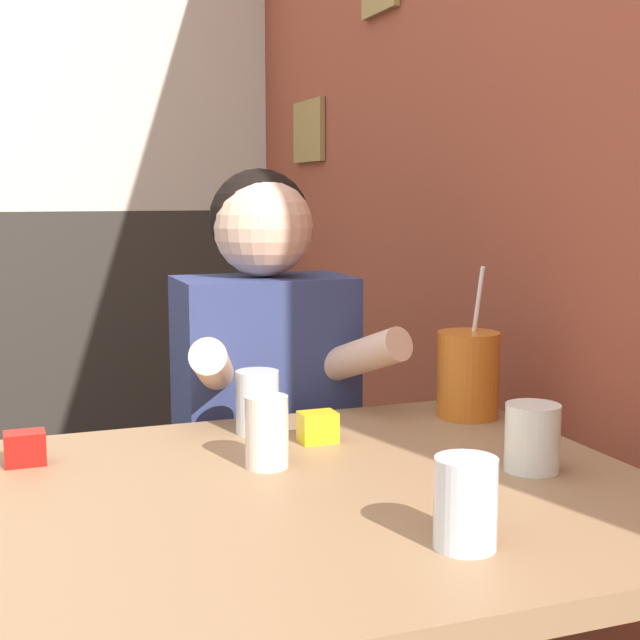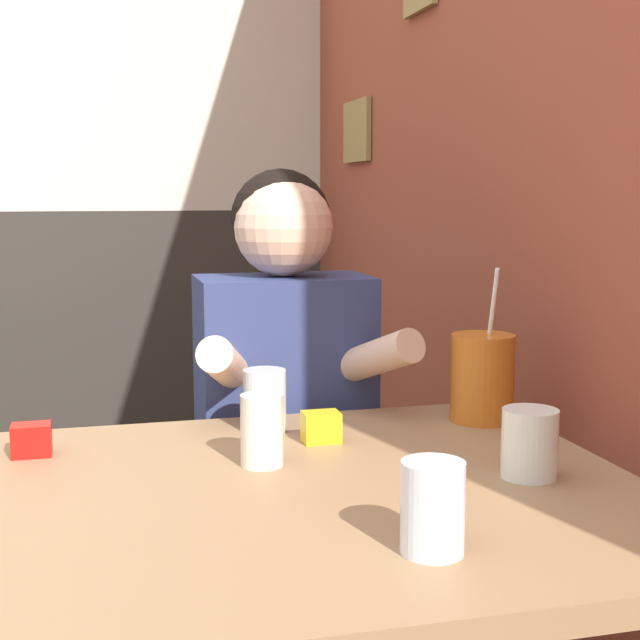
% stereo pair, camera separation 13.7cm
% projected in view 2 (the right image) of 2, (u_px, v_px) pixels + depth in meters
% --- Properties ---
extents(brick_wall_right, '(0.08, 4.38, 2.70)m').
position_uv_depth(brick_wall_right, '(455.00, 115.00, 2.16)').
color(brick_wall_right, brown).
rests_on(brick_wall_right, ground_plane).
extents(main_table, '(0.92, 0.82, 0.76)m').
position_uv_depth(main_table, '(315.00, 537.00, 1.25)').
color(main_table, '#93704C').
rests_on(main_table, ground_plane).
extents(person_seated, '(0.42, 0.40, 1.21)m').
position_uv_depth(person_seated, '(285.00, 458.00, 1.80)').
color(person_seated, navy).
rests_on(person_seated, ground_plane).
extents(cocktail_pitcher, '(0.11, 0.11, 0.28)m').
position_uv_depth(cocktail_pitcher, '(482.00, 377.00, 1.58)').
color(cocktail_pitcher, '#C6661E').
rests_on(cocktail_pitcher, main_table).
extents(glass_near_pitcher, '(0.07, 0.07, 0.11)m').
position_uv_depth(glass_near_pitcher, '(433.00, 507.00, 1.00)').
color(glass_near_pitcher, silver).
rests_on(glass_near_pitcher, main_table).
extents(glass_center, '(0.08, 0.08, 0.10)m').
position_uv_depth(glass_center, '(530.00, 443.00, 1.27)').
color(glass_center, silver).
rests_on(glass_center, main_table).
extents(glass_far_side, '(0.06, 0.06, 0.11)m').
position_uv_depth(glass_far_side, '(262.00, 430.00, 1.33)').
color(glass_far_side, silver).
rests_on(glass_far_side, main_table).
extents(glass_by_brick, '(0.07, 0.07, 0.11)m').
position_uv_depth(glass_by_brick, '(265.00, 401.00, 1.52)').
color(glass_by_brick, silver).
rests_on(glass_by_brick, main_table).
extents(condiment_ketchup, '(0.06, 0.04, 0.05)m').
position_uv_depth(condiment_ketchup, '(32.00, 440.00, 1.38)').
color(condiment_ketchup, '#B7140F').
rests_on(condiment_ketchup, main_table).
extents(condiment_mustard, '(0.06, 0.04, 0.05)m').
position_uv_depth(condiment_mustard, '(321.00, 427.00, 1.45)').
color(condiment_mustard, yellow).
rests_on(condiment_mustard, main_table).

